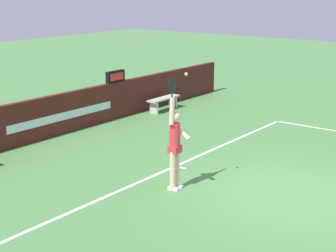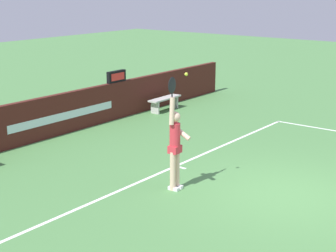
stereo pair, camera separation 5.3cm
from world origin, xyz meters
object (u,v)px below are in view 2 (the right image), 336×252
at_px(tennis_ball, 186,74).
at_px(tennis_player, 175,144).
at_px(speed_display, 116,76).
at_px(courtside_bench_near, 165,101).

bearing_deg(tennis_ball, tennis_player, 133.25).
xyz_separation_m(speed_display, courtside_bench_near, (1.79, -0.56, -1.03)).
bearing_deg(tennis_player, courtside_bench_near, 39.63).
bearing_deg(speed_display, courtside_bench_near, -17.52).
bearing_deg(tennis_player, tennis_ball, -46.75).
xyz_separation_m(tennis_ball, courtside_bench_near, (5.47, 4.82, -2.12)).
height_order(tennis_player, tennis_ball, tennis_ball).
distance_m(speed_display, courtside_bench_near, 2.14).
height_order(speed_display, courtside_bench_near, speed_display).
distance_m(speed_display, tennis_ball, 6.62).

